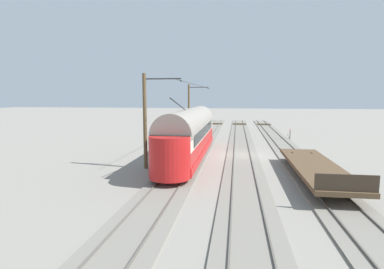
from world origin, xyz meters
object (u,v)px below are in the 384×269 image
flatcar_adjacent (316,167)px  catenary_pole_foreground (189,108)px  vintage_streetcar (190,132)px  switch_stand (290,134)px  catenary_pole_mid_near (146,119)px

flatcar_adjacent → catenary_pole_foreground: (11.62, -22.09, 2.80)m
vintage_streetcar → flatcar_adjacent: vintage_streetcar is taller
flatcar_adjacent → switch_stand: flatcar_adjacent is taller
flatcar_adjacent → catenary_pole_mid_near: 12.05m
vintage_streetcar → catenary_pole_foreground: (2.62, -16.54, 1.39)m
catenary_pole_foreground → switch_stand: catenary_pole_foreground is taller
flatcar_adjacent → catenary_pole_foreground: bearing=-62.2°
flatcar_adjacent → catenary_pole_mid_near: (11.62, -1.49, 2.80)m
catenary_pole_mid_near → vintage_streetcar: bearing=-122.9°
flatcar_adjacent → catenary_pole_foreground: size_ratio=1.66×
vintage_streetcar → switch_stand: bearing=-128.3°
vintage_streetcar → switch_stand: size_ratio=14.89×
flatcar_adjacent → switch_stand: bearing=-94.7°
catenary_pole_foreground → catenary_pole_mid_near: 20.60m
catenary_pole_mid_near → switch_stand: 22.06m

